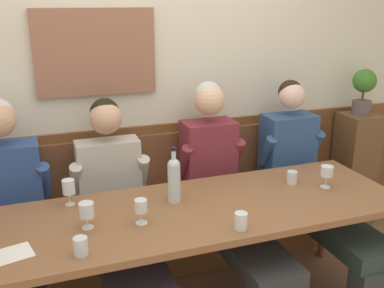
# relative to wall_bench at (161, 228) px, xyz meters

# --- Properties ---
(room_wall_back) EXTENTS (6.80, 0.12, 2.80)m
(room_wall_back) POSITION_rel_wall_bench_xyz_m (-0.00, 0.26, 1.12)
(room_wall_back) COLOR beige
(room_wall_back) RESTS_ON ground
(wood_wainscot_panel) EXTENTS (6.80, 0.03, 1.00)m
(wood_wainscot_panel) POSITION_rel_wall_bench_xyz_m (0.00, 0.21, 0.22)
(wood_wainscot_panel) COLOR brown
(wood_wainscot_panel) RESTS_ON ground
(wall_bench) EXTENTS (2.80, 0.42, 0.94)m
(wall_bench) POSITION_rel_wall_bench_xyz_m (0.00, 0.00, 0.00)
(wall_bench) COLOR brown
(wall_bench) RESTS_ON ground
(dining_table) EXTENTS (2.50, 0.80, 0.74)m
(dining_table) POSITION_rel_wall_bench_xyz_m (0.00, -0.65, 0.39)
(dining_table) COLOR brown
(dining_table) RESTS_ON ground
(person_center_right_seat) EXTENTS (0.52, 1.22, 1.31)m
(person_center_right_seat) POSITION_rel_wall_bench_xyz_m (-0.98, -0.33, 0.36)
(person_center_right_seat) COLOR #253033
(person_center_right_seat) RESTS_ON ground
(person_center_left_seat) EXTENTS (0.51, 1.22, 1.27)m
(person_center_left_seat) POSITION_rel_wall_bench_xyz_m (-0.35, -0.37, 0.33)
(person_center_left_seat) COLOR #2B3636
(person_center_left_seat) RESTS_ON ground
(person_right_seat) EXTENTS (0.47, 1.22, 1.33)m
(person_right_seat) POSITION_rel_wall_bench_xyz_m (0.36, -0.31, 0.38)
(person_right_seat) COLOR #362B32
(person_right_seat) RESTS_ON ground
(person_left_seat) EXTENTS (0.49, 1.22, 1.30)m
(person_left_seat) POSITION_rel_wall_bench_xyz_m (1.01, -0.33, 0.36)
(person_left_seat) COLOR #2F3537
(person_left_seat) RESTS_ON ground
(wine_bottle_amber_mid) EXTENTS (0.07, 0.07, 0.33)m
(wine_bottle_amber_mid) POSITION_rel_wall_bench_xyz_m (-0.06, -0.53, 0.60)
(wine_bottle_amber_mid) COLOR silver
(wine_bottle_amber_mid) RESTS_ON dining_table
(wine_glass_near_bucket) EXTENTS (0.08, 0.08, 0.14)m
(wine_glass_near_bucket) POSITION_rel_wall_bench_xyz_m (0.89, -0.65, 0.56)
(wine_glass_near_bucket) COLOR silver
(wine_glass_near_bucket) RESTS_ON dining_table
(wine_glass_center_rear) EXTENTS (0.07, 0.07, 0.14)m
(wine_glass_center_rear) POSITION_rel_wall_bench_xyz_m (-0.30, -0.72, 0.55)
(wine_glass_center_rear) COLOR silver
(wine_glass_center_rear) RESTS_ON dining_table
(wine_glass_center_front) EXTENTS (0.07, 0.07, 0.15)m
(wine_glass_center_front) POSITION_rel_wall_bench_xyz_m (-0.64, -0.37, 0.57)
(wine_glass_center_front) COLOR silver
(wine_glass_center_front) RESTS_ON dining_table
(wine_glass_right_end) EXTENTS (0.08, 0.08, 0.14)m
(wine_glass_right_end) POSITION_rel_wall_bench_xyz_m (-0.58, -0.68, 0.55)
(wine_glass_right_end) COLOR silver
(wine_glass_right_end) RESTS_ON dining_table
(water_tumbler_right) EXTENTS (0.07, 0.07, 0.09)m
(water_tumbler_right) POSITION_rel_wall_bench_xyz_m (0.16, -0.96, 0.50)
(water_tumbler_right) COLOR silver
(water_tumbler_right) RESTS_ON dining_table
(water_tumbler_left) EXTENTS (0.07, 0.07, 0.09)m
(water_tumbler_left) POSITION_rel_wall_bench_xyz_m (-0.64, -0.93, 0.50)
(water_tumbler_left) COLOR silver
(water_tumbler_left) RESTS_ON dining_table
(water_tumbler_center) EXTENTS (0.07, 0.07, 0.08)m
(water_tumbler_center) POSITION_rel_wall_bench_xyz_m (0.73, -0.53, 0.50)
(water_tumbler_center) COLOR silver
(water_tumbler_center) RESTS_ON dining_table
(tasting_sheet_left_guest) EXTENTS (0.24, 0.20, 0.00)m
(tasting_sheet_left_guest) POSITION_rel_wall_bench_xyz_m (-0.96, -0.82, 0.46)
(tasting_sheet_left_guest) COLOR white
(tasting_sheet_left_guest) RESTS_ON dining_table
(corner_pedestal) EXTENTS (0.28, 0.28, 0.98)m
(corner_pedestal) POSITION_rel_wall_bench_xyz_m (1.70, 0.03, 0.21)
(corner_pedestal) COLOR brown
(corner_pedestal) RESTS_ON ground
(potted_plant) EXTENTS (0.18, 0.18, 0.37)m
(potted_plant) POSITION_rel_wall_bench_xyz_m (1.70, 0.03, 0.91)
(potted_plant) COLOR #584D46
(potted_plant) RESTS_ON corner_pedestal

